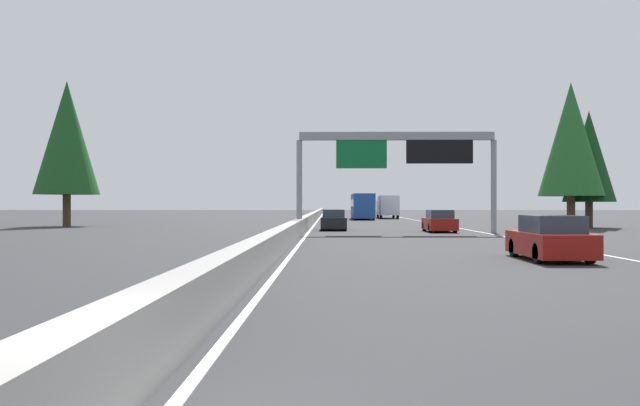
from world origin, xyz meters
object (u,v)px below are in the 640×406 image
Objects in this scene: sign_gantry_overhead at (399,153)px; conifer_left_near at (67,138)px; sedan_near_center at (439,222)px; conifer_right_mid at (589,157)px; conifer_right_near at (571,139)px; sedan_near_right at (550,239)px; sedan_distant_b at (334,221)px; box_truck_far_right at (388,206)px; bus_mid_center at (362,205)px.

conifer_left_near is (13.18, 26.27, 2.26)m from sign_gantry_overhead.
sedan_near_center is 0.48× the size of conifer_right_mid.
sign_gantry_overhead is at bearing 123.85° from conifer_right_near.
conifer_left_near reaches higher than sign_gantry_overhead.
sign_gantry_overhead is 17.10m from conifer_right_near.
sedan_near_center is at bearing -0.07° from sedan_near_right.
sedan_distant_b is 0.48× the size of conifer_right_mid.
box_truck_far_right is 45.14m from conifer_left_near.
box_truck_far_right is (67.91, -0.30, 0.93)m from sedan_near_right.
sedan_near_right is 62.18m from bus_mid_center.
bus_mid_center is (35.88, -3.71, 1.03)m from sedan_distant_b.
sedan_near_center is at bearing -175.14° from bus_mid_center.
sign_gantry_overhead is 5.70m from sedan_near_center.
bus_mid_center is 1.02× the size of conifer_right_near.
bus_mid_center is at bearing 28.71° from conifer_right_mid.
sign_gantry_overhead is at bearing -179.41° from bus_mid_center.
sedan_near_right is 23.15m from sedan_near_center.
sedan_near_center is (2.15, -2.89, -4.42)m from sign_gantry_overhead.
sedan_distant_b is at bearing 38.41° from sign_gantry_overhead.
conifer_right_near is at bearing -76.84° from sedan_distant_b.
conifer_right_near reaches higher than conifer_right_mid.
conifer_right_mid is at bearing -56.21° from sedan_near_center.
conifer_right_near is 1.22× the size of conifer_right_mid.
conifer_left_near reaches higher than sedan_near_center.
conifer_left_near reaches higher than sedan_distant_b.
sedan_distant_b is at bearing 170.08° from box_truck_far_right.
bus_mid_center reaches higher than sedan_near_right.
conifer_right_mid is (8.82, -13.18, 4.92)m from sedan_near_center.
box_truck_far_right is 0.92× the size of conifer_right_mid.
sedan_distant_b is 21.58m from conifer_right_mid.
box_truck_far_right is 38.40m from conifer_right_mid.
sedan_near_center is at bearing -53.30° from sign_gantry_overhead.
conifer_right_mid is 0.76× the size of conifer_left_near.
conifer_right_mid is (-35.94, -12.91, 3.99)m from box_truck_far_right.
sedan_near_right is 1.00× the size of sedan_distant_b.
sedan_near_center is 31.88m from conifer_left_near.
conifer_left_near is (-33.74, 29.43, 5.75)m from box_truck_far_right.
sign_gantry_overhead is 47.15m from box_truck_far_right.
box_truck_far_right is at bearing -31.61° from bus_mid_center.
conifer_right_near is at bearing 127.64° from conifer_right_mid.
sedan_distant_b is 42.35m from box_truck_far_right.
box_truck_far_right is (5.82, -3.58, -0.11)m from bus_mid_center.
box_truck_far_right reaches higher than sedan_distant_b.
sign_gantry_overhead reaches higher than sedan_near_center.
sedan_distant_b is 7.65m from sedan_near_center.
conifer_right_mid reaches higher than sedan_near_center.
bus_mid_center is at bearing 148.39° from box_truck_far_right.
box_truck_far_right reaches higher than sedan_near_right.
conifer_right_near is at bearing -95.23° from conifer_left_near.
sedan_near_right is at bearing -176.97° from bus_mid_center.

